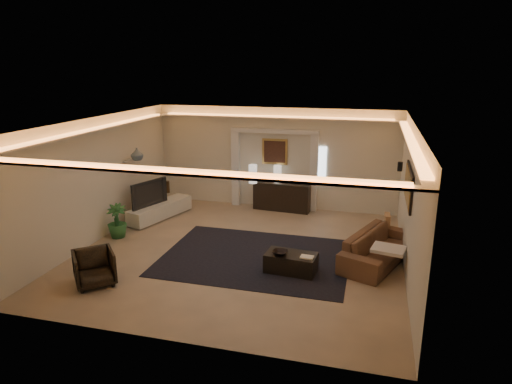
% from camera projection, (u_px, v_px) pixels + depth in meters
% --- Properties ---
extents(floor, '(7.00, 7.00, 0.00)m').
position_uv_depth(floor, '(241.00, 252.00, 10.08)').
color(floor, tan).
rests_on(floor, ground).
extents(ceiling, '(7.00, 7.00, 0.00)m').
position_uv_depth(ceiling, '(239.00, 122.00, 9.29)').
color(ceiling, white).
rests_on(ceiling, ground).
extents(wall_back, '(7.00, 0.00, 7.00)m').
position_uv_depth(wall_back, '(275.00, 158.00, 12.94)').
color(wall_back, beige).
rests_on(wall_back, ground).
extents(wall_front, '(7.00, 0.00, 7.00)m').
position_uv_depth(wall_front, '(170.00, 253.00, 6.43)').
color(wall_front, beige).
rests_on(wall_front, ground).
extents(wall_left, '(0.00, 7.00, 7.00)m').
position_uv_depth(wall_left, '(97.00, 180.00, 10.55)').
color(wall_left, beige).
rests_on(wall_left, ground).
extents(wall_right, '(0.00, 7.00, 7.00)m').
position_uv_depth(wall_right, '(410.00, 202.00, 8.83)').
color(wall_right, beige).
rests_on(wall_right, ground).
extents(cove_soffit, '(7.00, 7.00, 0.04)m').
position_uv_depth(cove_soffit, '(239.00, 136.00, 9.37)').
color(cove_soffit, silver).
rests_on(cove_soffit, ceiling).
extents(daylight_slit, '(0.25, 0.03, 1.00)m').
position_uv_depth(daylight_slit, '(322.00, 164.00, 12.62)').
color(daylight_slit, white).
rests_on(daylight_slit, wall_back).
extents(area_rug, '(4.00, 3.00, 0.01)m').
position_uv_depth(area_rug, '(256.00, 257.00, 9.80)').
color(area_rug, black).
rests_on(area_rug, ground).
extents(pilaster_left, '(0.22, 0.20, 2.20)m').
position_uv_depth(pilaster_left, '(236.00, 169.00, 13.23)').
color(pilaster_left, silver).
rests_on(pilaster_left, ground).
extents(pilaster_right, '(0.22, 0.20, 2.20)m').
position_uv_depth(pilaster_right, '(314.00, 173.00, 12.66)').
color(pilaster_right, silver).
rests_on(pilaster_right, ground).
extents(alcove_header, '(2.52, 0.20, 0.12)m').
position_uv_depth(alcove_header, '(274.00, 131.00, 12.63)').
color(alcove_header, silver).
rests_on(alcove_header, wall_back).
extents(painting_frame, '(0.74, 0.04, 0.74)m').
position_uv_depth(painting_frame, '(275.00, 152.00, 12.86)').
color(painting_frame, tan).
rests_on(painting_frame, wall_back).
extents(painting_canvas, '(0.62, 0.02, 0.62)m').
position_uv_depth(painting_canvas, '(275.00, 152.00, 12.84)').
color(painting_canvas, '#4C2D1E').
rests_on(painting_canvas, wall_back).
extents(art_panel_frame, '(0.04, 1.64, 0.74)m').
position_uv_depth(art_panel_frame, '(409.00, 186.00, 9.05)').
color(art_panel_frame, black).
rests_on(art_panel_frame, wall_right).
extents(art_panel_gold, '(0.02, 1.50, 0.62)m').
position_uv_depth(art_panel_gold, '(408.00, 186.00, 9.05)').
color(art_panel_gold, tan).
rests_on(art_panel_gold, wall_right).
extents(wall_sconce, '(0.12, 0.12, 0.22)m').
position_uv_depth(wall_sconce, '(400.00, 167.00, 10.84)').
color(wall_sconce, black).
rests_on(wall_sconce, wall_right).
extents(wall_niche, '(0.10, 0.55, 0.04)m').
position_uv_depth(wall_niche, '(130.00, 160.00, 11.78)').
color(wall_niche, silver).
rests_on(wall_niche, wall_left).
extents(console, '(1.65, 0.63, 0.81)m').
position_uv_depth(console, '(282.00, 196.00, 12.93)').
color(console, black).
rests_on(console, ground).
extents(lamp_left, '(0.29, 0.29, 0.53)m').
position_uv_depth(lamp_left, '(253.00, 173.00, 12.70)').
color(lamp_left, beige).
rests_on(lamp_left, console).
extents(lamp_right, '(0.23, 0.23, 0.49)m').
position_uv_depth(lamp_right, '(277.00, 173.00, 12.78)').
color(lamp_right, beige).
rests_on(lamp_right, console).
extents(media_ledge, '(1.08, 2.12, 0.39)m').
position_uv_depth(media_ledge, '(160.00, 210.00, 12.26)').
color(media_ledge, beige).
rests_on(media_ledge, ground).
extents(tv, '(1.17, 0.55, 0.69)m').
position_uv_depth(tv, '(146.00, 192.00, 11.97)').
color(tv, black).
rests_on(tv, media_ledge).
extents(figurine, '(0.14, 0.14, 0.35)m').
position_uv_depth(figurine, '(167.00, 185.00, 13.17)').
color(figurine, '#3C2916').
rests_on(figurine, media_ledge).
extents(ginger_jar, '(0.42, 0.42, 0.33)m').
position_uv_depth(ginger_jar, '(137.00, 154.00, 11.55)').
color(ginger_jar, '#3D4D55').
rests_on(ginger_jar, wall_niche).
extents(plant, '(0.62, 0.62, 0.83)m').
position_uv_depth(plant, '(117.00, 221.00, 10.84)').
color(plant, '#2C672F').
rests_on(plant, ground).
extents(sofa, '(2.41, 1.64, 0.66)m').
position_uv_depth(sofa, '(378.00, 248.00, 9.48)').
color(sofa, '#4A3B26').
rests_on(sofa, ground).
extents(throw_blanket, '(0.71, 0.63, 0.07)m').
position_uv_depth(throw_blanket, '(388.00, 249.00, 8.85)').
color(throw_blanket, white).
rests_on(throw_blanket, sofa).
extents(throw_pillow, '(0.13, 0.38, 0.37)m').
position_uv_depth(throw_pillow, '(387.00, 222.00, 10.38)').
color(throw_pillow, '#A1754E').
rests_on(throw_pillow, sofa).
extents(coffee_table, '(1.06, 0.64, 0.38)m').
position_uv_depth(coffee_table, '(291.00, 262.00, 9.07)').
color(coffee_table, black).
rests_on(coffee_table, ground).
extents(bowl, '(0.35, 0.35, 0.08)m').
position_uv_depth(bowl, '(280.00, 252.00, 8.97)').
color(bowl, black).
rests_on(bowl, coffee_table).
extents(magazine, '(0.27, 0.20, 0.03)m').
position_uv_depth(magazine, '(307.00, 256.00, 8.82)').
color(magazine, '#F2E3C0').
rests_on(magazine, coffee_table).
extents(armchair, '(1.02, 1.02, 0.67)m').
position_uv_depth(armchair, '(94.00, 268.00, 8.53)').
color(armchair, black).
rests_on(armchair, ground).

